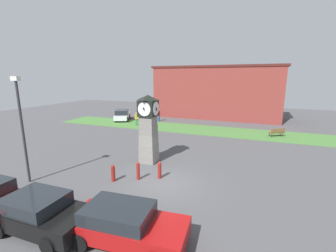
{
  "coord_description": "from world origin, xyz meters",
  "views": [
    {
      "loc": [
        4.65,
        -11.17,
        6.02
      ],
      "look_at": [
        -0.9,
        3.1,
        2.7
      ],
      "focal_mm": 24.0,
      "sensor_mm": 36.0,
      "label": 1
    }
  ],
  "objects_px": {
    "pedestrian_crossing_lot": "(159,115)",
    "pedestrian_by_cars": "(137,118)",
    "street_lamp_near_road": "(22,123)",
    "bollard_mid_row": "(138,171)",
    "car_near_tower": "(41,212)",
    "car_by_building": "(125,223)",
    "bench": "(277,132)",
    "clock_tower": "(148,128)",
    "bollard_near_tower": "(160,170)",
    "bollard_far_row": "(113,173)",
    "car_silver_hatch": "(122,115)"
  },
  "relations": [
    {
      "from": "street_lamp_near_road",
      "to": "bollard_mid_row",
      "type": "bearing_deg",
      "value": 23.95
    },
    {
      "from": "clock_tower",
      "to": "bollard_far_row",
      "type": "bearing_deg",
      "value": -99.29
    },
    {
      "from": "car_silver_hatch",
      "to": "street_lamp_near_road",
      "type": "xyz_separation_m",
      "value": [
        5.5,
        -18.62,
        2.75
      ]
    },
    {
      "from": "bollard_mid_row",
      "to": "car_near_tower",
      "type": "relative_size",
      "value": 0.27
    },
    {
      "from": "car_by_building",
      "to": "pedestrian_by_cars",
      "type": "distance_m",
      "value": 20.7
    },
    {
      "from": "bench",
      "to": "street_lamp_near_road",
      "type": "distance_m",
      "value": 22.11
    },
    {
      "from": "street_lamp_near_road",
      "to": "car_near_tower",
      "type": "bearing_deg",
      "value": -32.57
    },
    {
      "from": "clock_tower",
      "to": "car_silver_hatch",
      "type": "relative_size",
      "value": 1.07
    },
    {
      "from": "bollard_near_tower",
      "to": "street_lamp_near_road",
      "type": "relative_size",
      "value": 0.17
    },
    {
      "from": "pedestrian_crossing_lot",
      "to": "pedestrian_by_cars",
      "type": "distance_m",
      "value": 4.08
    },
    {
      "from": "bollard_near_tower",
      "to": "bench",
      "type": "bearing_deg",
      "value": 60.89
    },
    {
      "from": "car_near_tower",
      "to": "car_silver_hatch",
      "type": "distance_m",
      "value": 23.63
    },
    {
      "from": "bollard_near_tower",
      "to": "car_near_tower",
      "type": "bearing_deg",
      "value": -112.82
    },
    {
      "from": "car_silver_hatch",
      "to": "pedestrian_by_cars",
      "type": "distance_m",
      "value": 4.49
    },
    {
      "from": "bollard_far_row",
      "to": "bench",
      "type": "height_order",
      "value": "bollard_far_row"
    },
    {
      "from": "car_near_tower",
      "to": "car_by_building",
      "type": "distance_m",
      "value": 3.53
    },
    {
      "from": "pedestrian_by_cars",
      "to": "street_lamp_near_road",
      "type": "height_order",
      "value": "street_lamp_near_road"
    },
    {
      "from": "bollard_far_row",
      "to": "street_lamp_near_road",
      "type": "xyz_separation_m",
      "value": [
        -4.57,
        -1.86,
        3.02
      ]
    },
    {
      "from": "car_silver_hatch",
      "to": "pedestrian_by_cars",
      "type": "height_order",
      "value": "pedestrian_by_cars"
    },
    {
      "from": "clock_tower",
      "to": "bollard_mid_row",
      "type": "distance_m",
      "value": 3.53
    },
    {
      "from": "car_near_tower",
      "to": "street_lamp_near_road",
      "type": "distance_m",
      "value": 5.94
    },
    {
      "from": "bollard_mid_row",
      "to": "bollard_far_row",
      "type": "relative_size",
      "value": 1.08
    },
    {
      "from": "bollard_mid_row",
      "to": "pedestrian_crossing_lot",
      "type": "relative_size",
      "value": 0.67
    },
    {
      "from": "bench",
      "to": "street_lamp_near_road",
      "type": "bearing_deg",
      "value": -131.02
    },
    {
      "from": "clock_tower",
      "to": "street_lamp_near_road",
      "type": "xyz_separation_m",
      "value": [
        -5.15,
        -5.46,
        1.03
      ]
    },
    {
      "from": "bollard_near_tower",
      "to": "pedestrian_by_cars",
      "type": "distance_m",
      "value": 15.59
    },
    {
      "from": "bench",
      "to": "street_lamp_near_road",
      "type": "xyz_separation_m",
      "value": [
        -14.37,
        -16.53,
        3.01
      ]
    },
    {
      "from": "car_silver_hatch",
      "to": "bollard_near_tower",
      "type": "bearing_deg",
      "value": -51.04
    },
    {
      "from": "car_near_tower",
      "to": "clock_tower",
      "type": "bearing_deg",
      "value": 84.94
    },
    {
      "from": "clock_tower",
      "to": "pedestrian_by_cars",
      "type": "relative_size",
      "value": 2.87
    },
    {
      "from": "bollard_mid_row",
      "to": "street_lamp_near_road",
      "type": "relative_size",
      "value": 0.18
    },
    {
      "from": "clock_tower",
      "to": "bollard_mid_row",
      "type": "xyz_separation_m",
      "value": [
        0.68,
        -2.87,
        -1.94
      ]
    },
    {
      "from": "bench",
      "to": "pedestrian_by_cars",
      "type": "height_order",
      "value": "pedestrian_by_cars"
    },
    {
      "from": "bench",
      "to": "pedestrian_by_cars",
      "type": "bearing_deg",
      "value": -178.56
    },
    {
      "from": "car_by_building",
      "to": "car_near_tower",
      "type": "bearing_deg",
      "value": -169.54
    },
    {
      "from": "bollard_near_tower",
      "to": "bench",
      "type": "distance_m",
      "value": 15.24
    },
    {
      "from": "car_by_building",
      "to": "pedestrian_by_cars",
      "type": "bearing_deg",
      "value": 117.84
    },
    {
      "from": "pedestrian_by_cars",
      "to": "car_near_tower",
      "type": "bearing_deg",
      "value": -71.88
    },
    {
      "from": "car_silver_hatch",
      "to": "bench",
      "type": "xyz_separation_m",
      "value": [
        19.87,
        -2.09,
        -0.25
      ]
    },
    {
      "from": "clock_tower",
      "to": "bollard_mid_row",
      "type": "relative_size",
      "value": 4.43
    },
    {
      "from": "pedestrian_crossing_lot",
      "to": "street_lamp_near_road",
      "type": "relative_size",
      "value": 0.27
    },
    {
      "from": "car_near_tower",
      "to": "car_silver_hatch",
      "type": "relative_size",
      "value": 0.88
    },
    {
      "from": "car_by_building",
      "to": "bench",
      "type": "xyz_separation_m",
      "value": [
        6.49,
        18.71,
        -0.2
      ]
    },
    {
      "from": "bench",
      "to": "pedestrian_crossing_lot",
      "type": "height_order",
      "value": "pedestrian_crossing_lot"
    },
    {
      "from": "bollard_mid_row",
      "to": "street_lamp_near_road",
      "type": "xyz_separation_m",
      "value": [
        -5.83,
        -2.59,
        2.98
      ]
    },
    {
      "from": "car_near_tower",
      "to": "bench",
      "type": "bearing_deg",
      "value": 62.78
    },
    {
      "from": "bollard_near_tower",
      "to": "clock_tower",
      "type": "bearing_deg",
      "value": 128.87
    },
    {
      "from": "bollard_far_row",
      "to": "bench",
      "type": "bearing_deg",
      "value": 56.23
    },
    {
      "from": "street_lamp_near_road",
      "to": "bollard_near_tower",
      "type": "bearing_deg",
      "value": 24.79
    },
    {
      "from": "pedestrian_crossing_lot",
      "to": "bench",
      "type": "bearing_deg",
      "value": -13.08
    }
  ]
}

